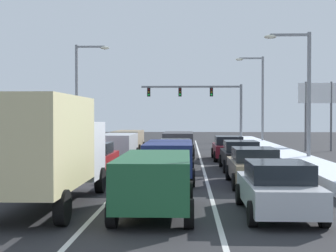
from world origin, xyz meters
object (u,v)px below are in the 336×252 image
sedan_silver_right_lane_nearest (277,188)px  roadside_sign_right (318,100)px  sedan_red_left_lane_second (94,158)px  suv_green_center_lane_nearest (155,179)px  street_lamp_left_mid (81,88)px  street_lamp_right_mid (302,85)px  suv_silver_left_lane_third (118,145)px  box_truck_left_lane_nearest (46,145)px  suv_tan_left_lane_fourth (128,139)px  suv_navy_center_lane_second (169,157)px  sedan_black_right_lane_third (240,155)px  street_lamp_right_far (259,93)px  suv_charcoal_center_lane_fourth (178,142)px  traffic_light_gantry (206,98)px  sedan_gray_center_lane_third (176,153)px  sedan_maroon_right_lane_fourth (228,148)px

sedan_silver_right_lane_nearest → roadside_sign_right: roadside_sign_right is taller
sedan_red_left_lane_second → suv_green_center_lane_nearest: bearing=-69.5°
street_lamp_left_mid → street_lamp_right_mid: bearing=-32.9°
suv_silver_left_lane_third → street_lamp_left_mid: (-3.93, 7.60, 3.92)m
sedan_silver_right_lane_nearest → box_truck_left_lane_nearest: 6.95m
sedan_silver_right_lane_nearest → suv_tan_left_lane_fourth: suv_tan_left_lane_fourth is taller
suv_navy_center_lane_second → sedan_black_right_lane_third: bearing=52.8°
suv_tan_left_lane_fourth → sedan_silver_right_lane_nearest: bearing=-73.2°
suv_silver_left_lane_third → street_lamp_right_far: street_lamp_right_far is taller
suv_charcoal_center_lane_fourth → traffic_light_gantry: bearing=82.9°
suv_navy_center_lane_second → traffic_light_gantry: bearing=85.3°
suv_charcoal_center_lane_fourth → sedan_red_left_lane_second: suv_charcoal_center_lane_fourth is taller
sedan_black_right_lane_third → suv_navy_center_lane_second: 5.81m
suv_green_center_lane_nearest → suv_tan_left_lane_fourth: (-3.60, 23.37, 0.00)m
sedan_gray_center_lane_third → suv_charcoal_center_lane_fourth: bearing=89.7°
sedan_black_right_lane_third → roadside_sign_right: (7.61, 14.08, 3.25)m
box_truck_left_lane_nearest → sedan_maroon_right_lane_fourth: bearing=67.7°
suv_navy_center_lane_second → suv_charcoal_center_lane_fourth: 12.47m
sedan_silver_right_lane_nearest → suv_green_center_lane_nearest: (-3.44, -0.09, 0.25)m
sedan_gray_center_lane_third → box_truck_left_lane_nearest: 13.09m
sedan_gray_center_lane_third → box_truck_left_lane_nearest: bearing=-106.0°
box_truck_left_lane_nearest → street_lamp_right_mid: size_ratio=0.96×
street_lamp_left_mid → roadside_sign_right: (18.56, 1.85, -0.92)m
sedan_maroon_right_lane_fourth → box_truck_left_lane_nearest: bearing=-112.3°
street_lamp_left_mid → roadside_sign_right: street_lamp_left_mid is taller
street_lamp_right_mid → roadside_sign_right: size_ratio=1.37×
suv_tan_left_lane_fourth → sedan_maroon_right_lane_fourth: bearing=-39.2°
sedan_maroon_right_lane_fourth → suv_silver_left_lane_third: bearing=-170.2°
sedan_maroon_right_lane_fourth → suv_charcoal_center_lane_fourth: 3.81m
sedan_gray_center_lane_third → street_lamp_right_far: 21.31m
sedan_silver_right_lane_nearest → roadside_sign_right: bearing=73.2°
suv_silver_left_lane_third → roadside_sign_right: roadside_sign_right is taller
sedan_silver_right_lane_nearest → traffic_light_gantry: (-0.64, 39.84, 3.97)m
roadside_sign_right → sedan_maroon_right_lane_fourth: bearing=-133.2°
sedan_silver_right_lane_nearest → traffic_light_gantry: traffic_light_gantry is taller
suv_green_center_lane_nearest → suv_silver_left_lane_third: bearing=101.7°
sedan_black_right_lane_third → suv_tan_left_lane_fourth: size_ratio=0.92×
sedan_black_right_lane_third → suv_charcoal_center_lane_fourth: (-3.37, 7.85, 0.25)m
suv_tan_left_lane_fourth → box_truck_left_lane_nearest: bearing=-89.4°
suv_navy_center_lane_second → street_lamp_right_far: 27.18m
box_truck_left_lane_nearest → roadside_sign_right: roadside_sign_right is taller
sedan_silver_right_lane_nearest → sedan_black_right_lane_third: bearing=89.1°
sedan_silver_right_lane_nearest → sedan_gray_center_lane_third: same height
traffic_light_gantry → street_lamp_left_mid: bearing=-122.4°
traffic_light_gantry → street_lamp_left_mid: (-10.12, -15.92, 0.20)m
suv_navy_center_lane_second → sedan_red_left_lane_second: size_ratio=1.09×
sedan_black_right_lane_third → suv_tan_left_lane_fourth: (-7.23, 11.57, 0.25)m
sedan_gray_center_lane_third → street_lamp_right_mid: 8.16m
sedan_black_right_lane_third → sedan_maroon_right_lane_fourth: size_ratio=1.00×
street_lamp_right_far → street_lamp_left_mid: street_lamp_right_far is taller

